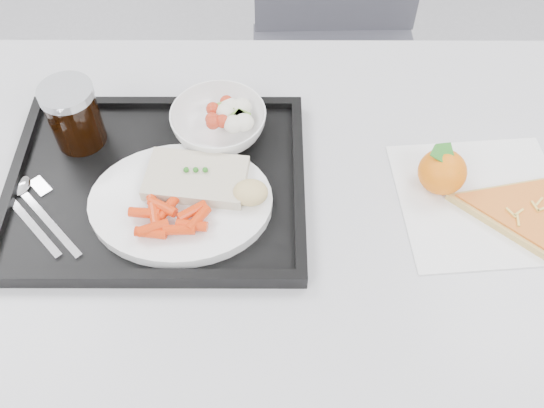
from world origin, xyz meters
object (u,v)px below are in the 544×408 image
(table, at_px, (286,236))
(chair, at_px, (339,33))
(dinner_plate, at_px, (181,202))
(tray, at_px, (157,185))
(tangerine, at_px, (442,172))
(salad_bowl, at_px, (219,123))
(cola_glass, at_px, (73,114))
(pizza_slice, at_px, (523,212))

(table, bearing_deg, chair, 78.63)
(chair, relative_size, dinner_plate, 3.44)
(dinner_plate, bearing_deg, tray, 133.22)
(tangerine, bearing_deg, dinner_plate, -172.68)
(salad_bowl, bearing_deg, dinner_plate, -108.28)
(tray, bearing_deg, tangerine, 0.68)
(tray, height_order, cola_glass, cola_glass)
(dinner_plate, relative_size, salad_bowl, 1.78)
(cola_glass, bearing_deg, tangerine, -8.46)
(tray, bearing_deg, cola_glass, 145.65)
(table, xyz_separation_m, dinner_plate, (-0.16, -0.00, 0.09))
(pizza_slice, bearing_deg, tray, 174.68)
(table, relative_size, tangerine, 13.15)
(dinner_plate, xyz_separation_m, cola_glass, (-0.17, 0.13, 0.05))
(dinner_plate, distance_m, salad_bowl, 0.16)
(dinner_plate, bearing_deg, tangerine, 7.32)
(table, relative_size, tray, 2.67)
(salad_bowl, height_order, cola_glass, cola_glass)
(tangerine, distance_m, pizza_slice, 0.13)
(tray, height_order, salad_bowl, salad_bowl)
(chair, relative_size, tray, 2.07)
(table, distance_m, pizza_slice, 0.36)
(tray, bearing_deg, table, -12.20)
(cola_glass, bearing_deg, chair, 50.36)
(chair, bearing_deg, pizza_slice, -73.58)
(tangerine, height_order, pizza_slice, tangerine)
(salad_bowl, bearing_deg, table, -53.38)
(cola_glass, relative_size, tangerine, 1.18)
(table, height_order, pizza_slice, pizza_slice)
(chair, xyz_separation_m, tangerine, (0.09, -0.65, 0.25))
(salad_bowl, relative_size, tangerine, 1.67)
(table, distance_m, salad_bowl, 0.21)
(cola_glass, bearing_deg, dinner_plate, -37.84)
(dinner_plate, bearing_deg, cola_glass, 142.16)
(chair, distance_m, cola_glass, 0.79)
(tray, height_order, tangerine, tangerine)
(salad_bowl, xyz_separation_m, cola_glass, (-0.22, -0.01, 0.03))
(tray, bearing_deg, chair, 62.62)
(chair, distance_m, tangerine, 0.70)
(tray, height_order, pizza_slice, tray)
(chair, bearing_deg, tangerine, -81.86)
(dinner_plate, height_order, pizza_slice, dinner_plate)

